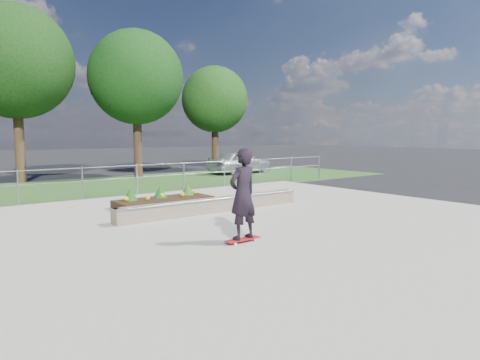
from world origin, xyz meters
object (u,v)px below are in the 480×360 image
planter_bed (163,200)px  grind_ledge (214,205)px  parked_car (240,162)px  skateboarder (243,194)px

planter_bed → grind_ledge: bearing=-70.2°
grind_ledge → parked_car: size_ratio=1.49×
planter_bed → parked_car: parked_car is taller
skateboarder → planter_bed: bearing=80.6°
grind_ledge → skateboarder: (-1.51, -3.25, 0.81)m
planter_bed → parked_car: bearing=40.6°
parked_car → skateboarder: bearing=137.7°
grind_ledge → skateboarder: 3.68m
skateboarder → parked_car: (9.92, 12.88, -0.39)m
planter_bed → parked_car: (9.08, 7.77, 0.44)m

